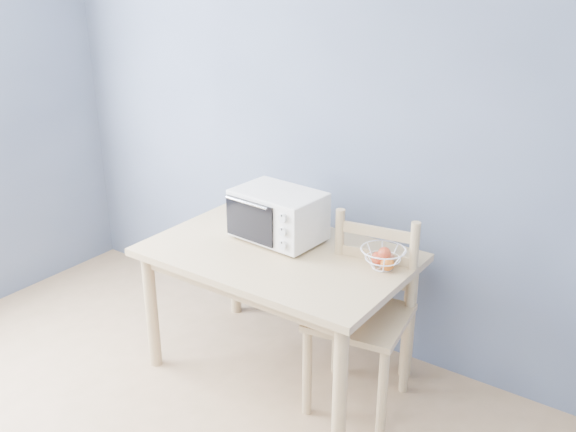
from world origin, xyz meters
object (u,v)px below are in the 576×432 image
Objects in this scene: toaster_oven at (275,214)px; fruit_basket at (384,257)px; dining_chair at (363,317)px; dining_table at (278,268)px.

toaster_oven is 1.79× the size of fruit_basket.
dining_chair is at bearing -115.71° from fruit_basket.
dining_table is 4.95× the size of fruit_basket.
toaster_oven is at bearing -178.35° from fruit_basket.
dining_chair reaches higher than fruit_basket.
dining_chair is (0.50, 0.05, -0.15)m from dining_table.
fruit_basket reaches higher than dining_table.
dining_table is at bearing 176.22° from dining_chair.
dining_chair is at bearing -3.60° from toaster_oven.
toaster_oven is at bearing 130.61° from dining_table.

